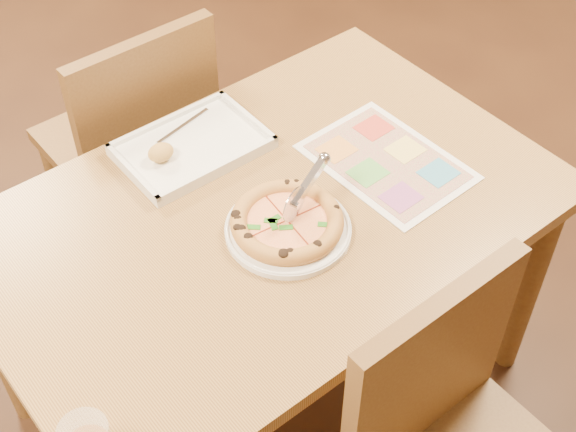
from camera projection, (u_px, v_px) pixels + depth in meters
dining_table at (268, 235)px, 1.86m from camera, size 1.30×0.85×0.72m
chair_near at (455, 432)px, 1.58m from camera, size 0.42×0.42×0.47m
chair_far at (137, 128)px, 2.24m from camera, size 0.42×0.42×0.47m
plate at (288, 230)px, 1.75m from camera, size 0.31×0.31×0.01m
pizza at (287, 221)px, 1.73m from camera, size 0.25×0.25×0.04m
pizza_cutter at (304, 189)px, 1.72m from camera, size 0.16×0.06×0.09m
appetizer_tray at (190, 148)px, 1.93m from camera, size 0.34×0.24×0.06m
menu at (387, 162)px, 1.91m from camera, size 0.28×0.38×0.00m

